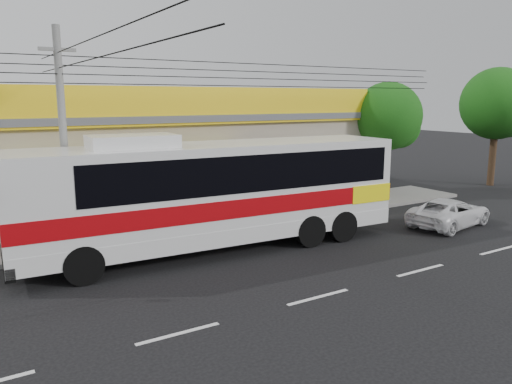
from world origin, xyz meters
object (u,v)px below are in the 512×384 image
white_car (450,212)px  tree_far (499,106)px  utility_pole (59,68)px  coach_bus (221,187)px  tree_near (390,119)px

white_car → tree_far: tree_far is taller
white_car → utility_pole: utility_pole is taller
coach_bus → tree_near: 13.52m
tree_near → white_car: bearing=-115.6°
utility_pole → tree_near: 17.61m
utility_pole → tree_near: (17.32, 2.51, -2.02)m
white_car → utility_pole: (-14.20, 4.00, 5.57)m
coach_bus → tree_near: size_ratio=2.20×
tree_near → tree_far: size_ratio=0.87×
utility_pole → tree_far: utility_pole is taller
coach_bus → tree_near: tree_near is taller
tree_near → tree_far: bearing=-10.8°
coach_bus → tree_far: 20.57m
white_car → tree_far: bearing=-73.6°
coach_bus → white_car: bearing=-9.4°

